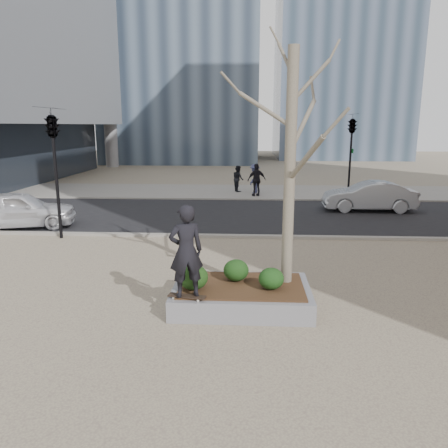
# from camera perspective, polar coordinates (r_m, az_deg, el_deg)

# --- Properties ---
(ground) EXTENTS (120.00, 120.00, 0.00)m
(ground) POSITION_cam_1_polar(r_m,az_deg,el_deg) (9.94, -3.59, -10.43)
(ground) COLOR tan
(ground) RESTS_ON ground
(street) EXTENTS (60.00, 8.00, 0.02)m
(street) POSITION_cam_1_polar(r_m,az_deg,el_deg) (19.50, -0.14, 1.23)
(street) COLOR black
(street) RESTS_ON ground
(far_sidewalk) EXTENTS (60.00, 6.00, 0.02)m
(far_sidewalk) POSITION_cam_1_polar(r_m,az_deg,el_deg) (26.38, 0.76, 4.27)
(far_sidewalk) COLOR gray
(far_sidewalk) RESTS_ON ground
(planter) EXTENTS (3.00, 2.00, 0.45)m
(planter) POSITION_cam_1_polar(r_m,az_deg,el_deg) (9.79, 2.29, -9.37)
(planter) COLOR gray
(planter) RESTS_ON ground
(planter_mulch) EXTENTS (2.70, 1.70, 0.04)m
(planter_mulch) POSITION_cam_1_polar(r_m,az_deg,el_deg) (9.70, 2.30, -8.03)
(planter_mulch) COLOR #382314
(planter_mulch) RESTS_ON planter
(sycamore_tree) EXTENTS (2.80, 2.80, 6.60)m
(sycamore_tree) POSITION_cam_1_polar(r_m,az_deg,el_deg) (9.41, 8.75, 11.87)
(sycamore_tree) COLOR gray
(sycamore_tree) RESTS_ON planter_mulch
(shrub_left) EXTENTS (0.63, 0.63, 0.54)m
(shrub_left) POSITION_cam_1_polar(r_m,az_deg,el_deg) (9.37, -4.05, -6.94)
(shrub_left) COLOR black
(shrub_left) RESTS_ON planter_mulch
(shrub_middle) EXTENTS (0.57, 0.57, 0.48)m
(shrub_middle) POSITION_cam_1_polar(r_m,az_deg,el_deg) (9.86, 1.59, -6.05)
(shrub_middle) COLOR #163410
(shrub_middle) RESTS_ON planter_mulch
(shrub_right) EXTENTS (0.54, 0.54, 0.46)m
(shrub_right) POSITION_cam_1_polar(r_m,az_deg,el_deg) (9.43, 6.19, -7.10)
(shrub_right) COLOR #183A12
(shrub_right) RESTS_ON planter_mulch
(skateboard) EXTENTS (0.80, 0.34, 0.08)m
(skateboard) POSITION_cam_1_polar(r_m,az_deg,el_deg) (9.05, -4.86, -9.52)
(skateboard) COLOR black
(skateboard) RESTS_ON planter
(skateboarder) EXTENTS (0.80, 0.65, 1.89)m
(skateboarder) POSITION_cam_1_polar(r_m,az_deg,el_deg) (8.73, -4.98, -3.54)
(skateboarder) COLOR black
(skateboarder) RESTS_ON skateboard
(police_car) EXTENTS (4.51, 2.77, 1.43)m
(police_car) POSITION_cam_1_polar(r_m,az_deg,el_deg) (18.64, -25.31, 1.72)
(police_car) COLOR silver
(police_car) RESTS_ON street
(car_silver) EXTENTS (4.20, 1.58, 1.37)m
(car_silver) POSITION_cam_1_polar(r_m,az_deg,el_deg) (21.33, 18.41, 3.47)
(car_silver) COLOR #9B9EA3
(car_silver) RESTS_ON street
(pedestrian_a) EXTENTS (0.81, 0.91, 1.55)m
(pedestrian_a) POSITION_cam_1_polar(r_m,az_deg,el_deg) (26.23, 1.86, 5.95)
(pedestrian_a) COLOR black
(pedestrian_a) RESTS_ON far_sidewalk
(pedestrian_b) EXTENTS (0.99, 1.25, 1.70)m
(pedestrian_b) POSITION_cam_1_polar(r_m,az_deg,el_deg) (25.63, 4.03, 5.94)
(pedestrian_b) COLOR #3E4370
(pedestrian_b) RESTS_ON far_sidewalk
(pedestrian_c) EXTENTS (1.15, 0.78, 1.81)m
(pedestrian_c) POSITION_cam_1_polar(r_m,az_deg,el_deg) (24.55, 4.29, 5.76)
(pedestrian_c) COLOR black
(pedestrian_c) RESTS_ON far_sidewalk
(traffic_light_near) EXTENTS (0.60, 2.48, 4.50)m
(traffic_light_near) POSITION_cam_1_polar(r_m,az_deg,el_deg) (16.18, -21.07, 6.03)
(traffic_light_near) COLOR black
(traffic_light_near) RESTS_ON ground
(traffic_light_far) EXTENTS (0.60, 2.48, 4.50)m
(traffic_light_far) POSITION_cam_1_polar(r_m,az_deg,el_deg) (24.33, 16.17, 8.36)
(traffic_light_far) COLOR black
(traffic_light_far) RESTS_ON ground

